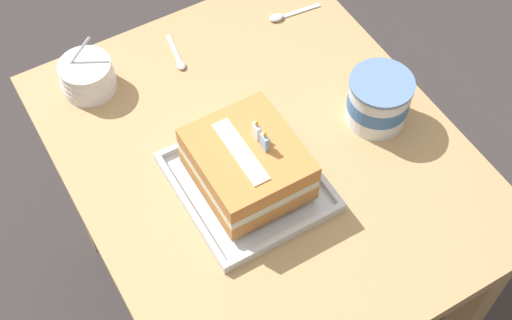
% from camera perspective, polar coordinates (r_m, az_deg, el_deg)
% --- Properties ---
extents(ground_plane, '(8.00, 8.00, 0.00)m').
position_cam_1_polar(ground_plane, '(2.12, 0.46, -10.82)').
color(ground_plane, '#383333').
extents(dining_table, '(0.94, 0.78, 0.72)m').
position_cam_1_polar(dining_table, '(1.59, 0.61, -1.82)').
color(dining_table, tan).
rests_on(dining_table, ground_plane).
extents(foil_tray, '(0.30, 0.27, 0.02)m').
position_cam_1_polar(foil_tray, '(1.44, -0.67, -1.86)').
color(foil_tray, silver).
rests_on(foil_tray, dining_table).
extents(birthday_cake, '(0.22, 0.19, 0.15)m').
position_cam_1_polar(birthday_cake, '(1.38, -0.69, -0.31)').
color(birthday_cake, '#C57E3D').
rests_on(birthday_cake, foil_tray).
extents(bowl_stack, '(0.12, 0.12, 0.13)m').
position_cam_1_polar(bowl_stack, '(1.62, -13.35, 6.54)').
color(bowl_stack, white).
rests_on(bowl_stack, dining_table).
extents(ice_cream_tub, '(0.14, 0.14, 0.12)m').
position_cam_1_polar(ice_cream_tub, '(1.52, 9.78, 4.75)').
color(ice_cream_tub, white).
rests_on(ice_cream_tub, dining_table).
extents(serving_spoon_near_tray, '(0.03, 0.14, 0.01)m').
position_cam_1_polar(serving_spoon_near_tray, '(1.75, 2.10, 11.44)').
color(serving_spoon_near_tray, silver).
rests_on(serving_spoon_near_tray, dining_table).
extents(serving_spoon_by_bowls, '(0.12, 0.04, 0.01)m').
position_cam_1_polar(serving_spoon_by_bowls, '(1.66, -6.21, 7.97)').
color(serving_spoon_by_bowls, silver).
rests_on(serving_spoon_by_bowls, dining_table).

